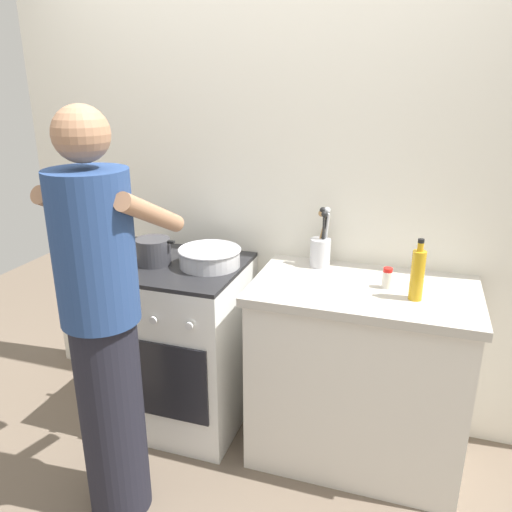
# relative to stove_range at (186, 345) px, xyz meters

# --- Properties ---
(ground) EXTENTS (6.00, 6.00, 0.00)m
(ground) POSITION_rel_stove_range_xyz_m (0.35, -0.15, -0.45)
(ground) COLOR #6B5B4C
(back_wall) EXTENTS (3.20, 0.10, 2.50)m
(back_wall) POSITION_rel_stove_range_xyz_m (0.55, 0.35, 0.80)
(back_wall) COLOR silver
(back_wall) RESTS_ON ground
(countertop) EXTENTS (1.00, 0.60, 0.90)m
(countertop) POSITION_rel_stove_range_xyz_m (0.90, 0.00, 0.00)
(countertop) COLOR silver
(countertop) RESTS_ON ground
(stove_range) EXTENTS (0.60, 0.62, 0.90)m
(stove_range) POSITION_rel_stove_range_xyz_m (0.00, 0.00, 0.00)
(stove_range) COLOR white
(stove_range) RESTS_ON ground
(pot) EXTENTS (0.24, 0.17, 0.13)m
(pot) POSITION_rel_stove_range_xyz_m (-0.14, -0.03, 0.52)
(pot) COLOR #38383D
(pot) RESTS_ON stove_range
(mixing_bowl) EXTENTS (0.31, 0.31, 0.09)m
(mixing_bowl) POSITION_rel_stove_range_xyz_m (0.14, 0.03, 0.50)
(mixing_bowl) COLOR #B7B7BC
(mixing_bowl) RESTS_ON stove_range
(utensil_crock) EXTENTS (0.10, 0.10, 0.30)m
(utensil_crock) POSITION_rel_stove_range_xyz_m (0.66, 0.20, 0.54)
(utensil_crock) COLOR silver
(utensil_crock) RESTS_ON countertop
(spice_bottle) EXTENTS (0.04, 0.04, 0.09)m
(spice_bottle) POSITION_rel_stove_range_xyz_m (1.00, 0.02, 0.50)
(spice_bottle) COLOR silver
(spice_bottle) RESTS_ON countertop
(oil_bottle) EXTENTS (0.06, 0.06, 0.27)m
(oil_bottle) POSITION_rel_stove_range_xyz_m (1.12, -0.07, 0.56)
(oil_bottle) COLOR gold
(oil_bottle) RESTS_ON countertop
(person) EXTENTS (0.41, 0.50, 1.70)m
(person) POSITION_rel_stove_range_xyz_m (-0.02, -0.64, 0.41)
(person) COLOR black
(person) RESTS_ON ground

